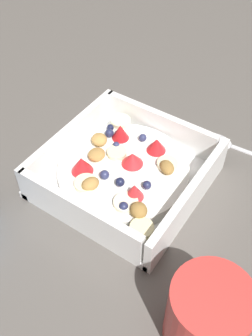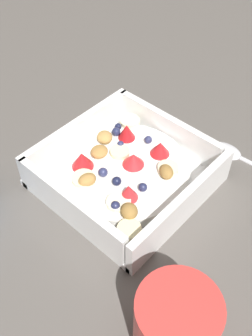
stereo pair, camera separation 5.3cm
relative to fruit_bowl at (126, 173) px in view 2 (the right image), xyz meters
name	(u,v)px [view 2 (the right image)]	position (x,y,z in m)	size (l,w,h in m)	color
ground_plane	(127,179)	(0.01, 0.00, -0.02)	(2.40, 2.40, 0.00)	#56514C
fruit_bowl	(126,173)	(0.00, 0.00, 0.00)	(0.20, 0.20, 0.06)	white
spoon	(242,157)	(0.15, -0.10, -0.02)	(0.04, 0.17, 0.01)	silver
coffee_mug	(177,328)	(-0.13, -0.18, 0.03)	(0.08, 0.11, 0.09)	red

